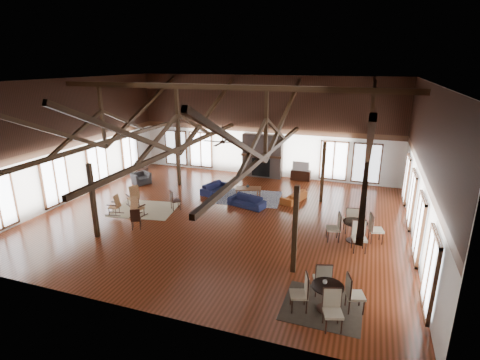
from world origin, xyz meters
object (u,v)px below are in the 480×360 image
(sofa_orange, at_px, (294,196))
(cafe_table_far, at_px, (355,228))
(sofa_navy_front, at_px, (247,201))
(sofa_navy_left, at_px, (215,188))
(tv_console, at_px, (301,175))
(armchair, at_px, (141,178))
(coffee_table, at_px, (248,189))
(cafe_table_near, at_px, (327,293))

(sofa_orange, height_order, cafe_table_far, cafe_table_far)
(sofa_navy_front, distance_m, sofa_navy_left, 2.66)
(cafe_table_far, distance_m, tv_console, 8.05)
(sofa_navy_front, xyz_separation_m, armchair, (-6.89, 1.39, 0.05))
(sofa_navy_left, distance_m, armchair, 4.64)
(coffee_table, relative_size, cafe_table_near, 0.68)
(cafe_table_far, height_order, tv_console, cafe_table_far)
(sofa_orange, height_order, cafe_table_near, cafe_table_near)
(sofa_navy_left, height_order, sofa_orange, sofa_navy_left)
(sofa_navy_left, relative_size, coffee_table, 1.20)
(sofa_navy_front, bearing_deg, cafe_table_near, -40.51)
(coffee_table, bearing_deg, sofa_navy_front, -92.26)
(tv_console, bearing_deg, coffee_table, -117.32)
(sofa_navy_front, relative_size, tv_console, 1.61)
(sofa_orange, relative_size, cafe_table_near, 0.80)
(cafe_table_far, bearing_deg, sofa_navy_left, 154.57)
(sofa_orange, xyz_separation_m, coffee_table, (-2.34, -0.24, 0.20))
(sofa_orange, bearing_deg, cafe_table_far, 57.99)
(armchair, bearing_deg, cafe_table_near, -95.04)
(sofa_orange, distance_m, tv_console, 3.67)
(sofa_navy_front, distance_m, cafe_table_far, 5.56)
(cafe_table_far, bearing_deg, sofa_orange, 130.79)
(armchair, xyz_separation_m, cafe_table_far, (12.03, -3.50, 0.25))
(sofa_navy_front, distance_m, coffee_table, 1.31)
(coffee_table, xyz_separation_m, cafe_table_near, (4.95, -8.07, 0.10))
(coffee_table, distance_m, armchair, 6.57)
(sofa_orange, xyz_separation_m, cafe_table_near, (2.61, -8.31, 0.30))
(coffee_table, distance_m, tv_console, 4.38)
(sofa_navy_front, bearing_deg, coffee_table, 119.69)
(sofa_navy_front, distance_m, armchair, 7.03)
(sofa_navy_left, bearing_deg, tv_console, -29.24)
(sofa_navy_left, bearing_deg, armchair, 107.34)
(sofa_orange, bearing_deg, coffee_table, -67.02)
(sofa_navy_left, bearing_deg, sofa_navy_front, -104.70)
(sofa_navy_front, xyz_separation_m, tv_console, (1.69, 5.15, 0.02))
(sofa_navy_left, xyz_separation_m, coffee_table, (1.93, -0.14, 0.19))
(sofa_navy_front, height_order, sofa_navy_left, sofa_navy_front)
(tv_console, bearing_deg, sofa_navy_front, -108.13)
(sofa_navy_front, relative_size, cafe_table_far, 0.82)
(coffee_table, bearing_deg, sofa_orange, -10.85)
(armchair, bearing_deg, sofa_navy_front, -70.98)
(sofa_navy_front, relative_size, cafe_table_near, 0.86)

